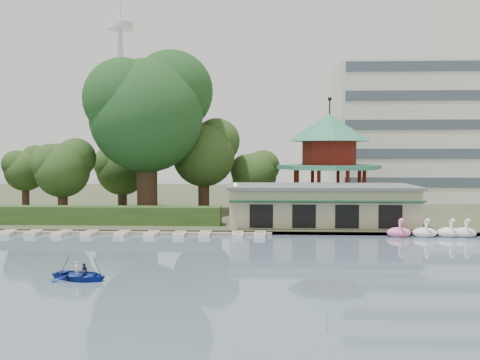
# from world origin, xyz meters

# --- Properties ---
(ground_plane) EXTENTS (220.00, 220.00, 0.00)m
(ground_plane) POSITION_xyz_m (0.00, 0.00, 0.00)
(ground_plane) COLOR slate
(ground_plane) RESTS_ON ground
(shore) EXTENTS (220.00, 70.00, 0.40)m
(shore) POSITION_xyz_m (0.00, 52.00, 0.20)
(shore) COLOR #424930
(shore) RESTS_ON ground
(embankment) EXTENTS (220.00, 0.60, 0.30)m
(embankment) POSITION_xyz_m (0.00, 17.30, 0.15)
(embankment) COLOR gray
(embankment) RESTS_ON ground
(dock) EXTENTS (34.00, 1.60, 0.24)m
(dock) POSITION_xyz_m (-12.00, 17.20, 0.12)
(dock) COLOR gray
(dock) RESTS_ON ground
(boathouse) EXTENTS (18.60, 9.39, 3.90)m
(boathouse) POSITION_xyz_m (10.00, 21.97, 2.37)
(boathouse) COLOR tan
(boathouse) RESTS_ON shore
(pavilion) EXTENTS (12.40, 12.40, 13.50)m
(pavilion) POSITION_xyz_m (12.00, 32.00, 7.48)
(pavilion) COLOR tan
(pavilion) RESTS_ON shore
(office_building) EXTENTS (38.00, 18.00, 20.00)m
(office_building) POSITION_xyz_m (32.67, 49.00, 9.73)
(office_building) COLOR silver
(office_building) RESTS_ON shore
(broadcast_tower) EXTENTS (8.00, 8.00, 96.00)m
(broadcast_tower) POSITION_xyz_m (-42.00, 140.00, 33.98)
(broadcast_tower) COLOR silver
(broadcast_tower) RESTS_ON ground
(hedge) EXTENTS (30.00, 2.00, 1.80)m
(hedge) POSITION_xyz_m (-15.00, 20.50, 1.30)
(hedge) COLOR #2E4A1D
(hedge) RESTS_ON shore
(lamp_post) EXTENTS (0.36, 0.36, 4.28)m
(lamp_post) POSITION_xyz_m (1.50, 19.00, 3.34)
(lamp_post) COLOR black
(lamp_post) RESTS_ON shore
(big_tree) EXTENTS (14.06, 13.10, 19.01)m
(big_tree) POSITION_xyz_m (-8.83, 28.21, 12.65)
(big_tree) COLOR #3A281C
(big_tree) RESTS_ON shore
(small_trees) EXTENTS (38.99, 16.46, 11.37)m
(small_trees) POSITION_xyz_m (-11.18, 31.88, 6.41)
(small_trees) COLOR #3A281C
(small_trees) RESTS_ON shore
(moored_rowboats) EXTENTS (32.39, 2.66, 0.36)m
(moored_rowboats) POSITION_xyz_m (-11.43, 15.84, 0.18)
(moored_rowboats) COLOR silver
(moored_rowboats) RESTS_ON ground
(rowboat_with_passengers) EXTENTS (5.74, 4.85, 2.01)m
(rowboat_with_passengers) POSITION_xyz_m (-6.70, -0.83, 0.51)
(rowboat_with_passengers) COLOR #1A329B
(rowboat_with_passengers) RESTS_ON ground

